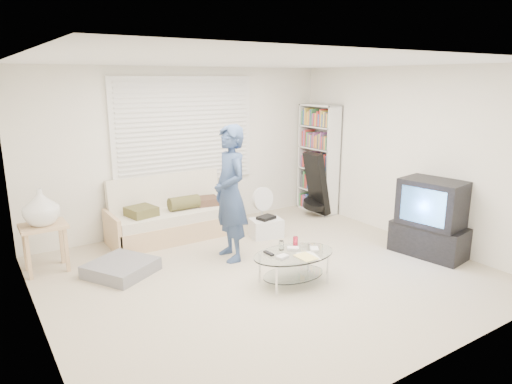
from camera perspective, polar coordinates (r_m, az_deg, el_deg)
ground at (r=5.68m, az=1.29°, el=-10.17°), size 5.00×5.00×0.00m
room_shell at (r=5.62m, az=-1.41°, el=6.91°), size 5.02×4.52×2.51m
window_blinds at (r=7.14m, az=-8.78°, el=7.62°), size 2.32×0.08×1.62m
futon_sofa at (r=6.93m, az=-10.35°, el=-3.18°), size 1.89×0.76×0.92m
grey_floor_pillow at (r=5.87m, az=-16.49°, el=-9.08°), size 0.95×0.95×0.16m
side_table at (r=6.07m, az=-25.26°, el=-2.13°), size 0.53×0.43×1.05m
bookshelf at (r=8.12m, az=7.78°, el=4.10°), size 0.30×0.80×1.89m
guitar_case at (r=7.91m, az=7.54°, el=0.45°), size 0.42×0.41×1.09m
floor_fan at (r=7.34m, az=0.73°, el=-1.39°), size 0.39×0.26×0.64m
storage_bin at (r=6.88m, az=1.28°, el=-4.44°), size 0.52×0.41×0.32m
tv_unit at (r=6.52m, az=21.00°, el=-3.17°), size 0.65×1.02×1.03m
coffee_table at (r=5.34m, az=4.76°, el=-8.33°), size 1.05×0.72×0.49m
standing_person at (r=5.87m, az=-3.23°, el=-0.20°), size 0.50×0.69×1.77m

